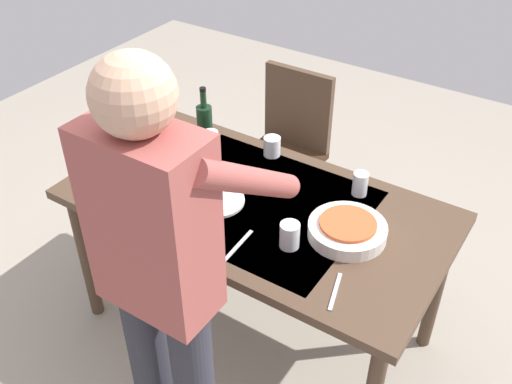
% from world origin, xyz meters
% --- Properties ---
extents(ground_plane, '(6.00, 6.00, 0.00)m').
position_xyz_m(ground_plane, '(0.00, 0.00, 0.00)').
color(ground_plane, '#9E9384').
extents(dining_table, '(1.57, 0.84, 0.76)m').
position_xyz_m(dining_table, '(0.00, 0.00, 0.68)').
color(dining_table, '#4C3828').
rests_on(dining_table, ground_plane).
extents(chair_near, '(0.40, 0.40, 0.91)m').
position_xyz_m(chair_near, '(0.31, -0.80, 0.53)').
color(chair_near, '#352114').
rests_on(chair_near, ground_plane).
extents(person_server, '(0.42, 0.61, 1.69)m').
position_xyz_m(person_server, '(-0.11, 0.68, 0.96)').
color(person_server, '#2D2D38').
rests_on(person_server, ground_plane).
extents(wine_bottle, '(0.07, 0.07, 0.30)m').
position_xyz_m(wine_bottle, '(0.44, -0.24, 0.87)').
color(wine_bottle, black).
rests_on(wine_bottle, dining_table).
extents(wine_glass_left, '(0.07, 0.07, 0.15)m').
position_xyz_m(wine_glass_left, '(0.33, -0.15, 0.87)').
color(wine_glass_left, white).
rests_on(wine_glass_left, dining_table).
extents(water_cup_near_left, '(0.06, 0.06, 0.10)m').
position_xyz_m(water_cup_near_left, '(-0.33, -0.28, 0.81)').
color(water_cup_near_left, silver).
rests_on(water_cup_near_left, dining_table).
extents(water_cup_near_right, '(0.08, 0.08, 0.10)m').
position_xyz_m(water_cup_near_right, '(-0.25, 0.16, 0.81)').
color(water_cup_near_right, silver).
rests_on(water_cup_near_right, dining_table).
extents(water_cup_far_left, '(0.08, 0.08, 0.09)m').
position_xyz_m(water_cup_far_left, '(0.13, -0.34, 0.81)').
color(water_cup_far_left, silver).
rests_on(water_cup_far_left, dining_table).
extents(serving_bowl_pasta, '(0.30, 0.30, 0.07)m').
position_xyz_m(serving_bowl_pasta, '(-0.41, -0.01, 0.79)').
color(serving_bowl_pasta, silver).
rests_on(serving_bowl_pasta, dining_table).
extents(dinner_plate_near, '(0.23, 0.23, 0.01)m').
position_xyz_m(dinner_plate_near, '(0.61, 0.22, 0.77)').
color(dinner_plate_near, silver).
rests_on(dinner_plate_near, dining_table).
extents(dinner_plate_far, '(0.23, 0.23, 0.01)m').
position_xyz_m(dinner_plate_far, '(0.14, 0.09, 0.77)').
color(dinner_plate_far, silver).
rests_on(dinner_plate_far, dining_table).
extents(table_knife, '(0.02, 0.20, 0.00)m').
position_xyz_m(table_knife, '(-0.09, 0.27, 0.76)').
color(table_knife, silver).
rests_on(table_knife, dining_table).
extents(table_fork, '(0.06, 0.18, 0.00)m').
position_xyz_m(table_fork, '(-0.50, 0.28, 0.76)').
color(table_fork, silver).
rests_on(table_fork, dining_table).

